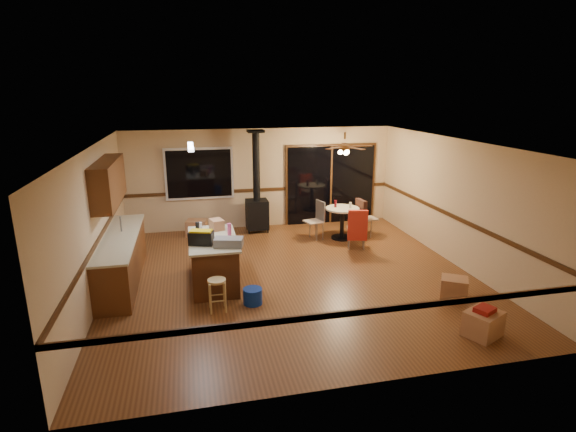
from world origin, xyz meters
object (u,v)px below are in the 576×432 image
object	(u,v)px
wood_stove	(257,204)
box_corner_a	(483,324)
toolbox_black	(201,238)
toolbox_grey	(229,242)
chair_right	(362,214)
bar_stool	(217,295)
dining_table	(342,218)
kitchen_island	(214,261)
chair_near	(357,225)
chair_left	(317,215)
box_under_window	(197,228)
blue_bucket	(253,296)
box_corner_b	(454,288)

from	to	relation	value
wood_stove	box_corner_a	world-z (taller)	wood_stove
toolbox_black	toolbox_grey	bearing A→B (deg)	-24.67
toolbox_grey	chair_right	bearing A→B (deg)	36.10
bar_stool	dining_table	size ratio (longest dim) A/B	0.67
kitchen_island	chair_near	xyz separation A→B (m)	(3.30, 1.13, 0.14)
chair_left	box_under_window	world-z (taller)	chair_left
toolbox_grey	blue_bucket	distance (m)	1.03
box_corner_a	chair_left	bearing A→B (deg)	103.00
toolbox_black	box_corner_a	xyz separation A→B (m)	(4.00, -2.48, -0.82)
wood_stove	box_corner_a	xyz separation A→B (m)	(2.48, -5.84, -0.54)
chair_left	box_corner_a	world-z (taller)	chair_left
kitchen_island	blue_bucket	distance (m)	1.21
toolbox_black	dining_table	bearing A→B (deg)	33.86
toolbox_black	chair_right	distance (m)	4.64
toolbox_grey	chair_left	xyz separation A→B (m)	(2.40, 2.66, -0.39)
blue_bucket	box_corner_b	bearing A→B (deg)	-8.58
dining_table	chair_right	distance (m)	0.52
wood_stove	toolbox_black	distance (m)	3.70
wood_stove	chair_right	world-z (taller)	wood_stove
toolbox_grey	toolbox_black	size ratio (longest dim) A/B	1.17
toolbox_grey	dining_table	xyz separation A→B (m)	(2.99, 2.53, -0.45)
toolbox_black	box_under_window	xyz separation A→B (m)	(-0.03, 3.33, -0.82)
chair_left	box_corner_b	xyz separation A→B (m)	(1.45, -3.67, -0.41)
chair_right	box_corner_b	distance (m)	3.62
blue_bucket	chair_left	distance (m)	3.79
chair_right	toolbox_grey	bearing A→B (deg)	-143.90
dining_table	chair_near	xyz separation A→B (m)	(0.05, -0.88, 0.07)
chair_near	box_corner_b	distance (m)	2.82
blue_bucket	box_under_window	xyz separation A→B (m)	(-0.83, 4.03, 0.06)
chair_left	chair_near	distance (m)	1.20
toolbox_grey	box_corner_b	distance (m)	4.05
toolbox_grey	box_under_window	bearing A→B (deg)	97.92
box_under_window	blue_bucket	bearing A→B (deg)	-78.40
toolbox_grey	box_under_window	xyz separation A→B (m)	(-0.49, 3.55, -0.78)
toolbox_black	box_under_window	bearing A→B (deg)	90.52
bar_stool	chair_near	distance (m)	4.02
chair_left	blue_bucket	bearing A→B (deg)	-123.24
dining_table	box_corner_a	xyz separation A→B (m)	(0.54, -4.80, -0.34)
wood_stove	dining_table	world-z (taller)	wood_stove
toolbox_black	box_corner_a	world-z (taller)	toolbox_black
box_corner_a	box_under_window	bearing A→B (deg)	124.70
blue_bucket	bar_stool	bearing A→B (deg)	-169.54
box_corner_b	dining_table	bearing A→B (deg)	103.46
blue_bucket	chair_left	bearing A→B (deg)	56.76
chair_near	kitchen_island	bearing A→B (deg)	-161.08
blue_bucket	box_corner_b	xyz separation A→B (m)	(3.51, -0.53, 0.04)
bar_stool	box_corner_a	distance (m)	4.15
box_under_window	box_corner_a	distance (m)	7.07
box_under_window	box_corner_b	distance (m)	6.29
blue_bucket	dining_table	xyz separation A→B (m)	(2.66, 3.02, 0.39)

